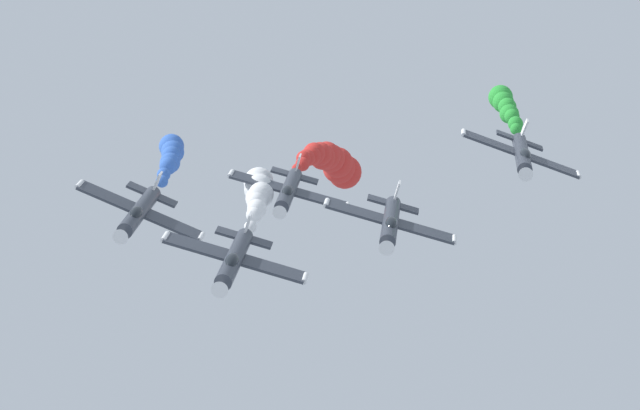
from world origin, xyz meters
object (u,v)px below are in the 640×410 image
object	(u,v)px
airplane_left_inner	(390,222)
airplane_left_outer	(288,191)
airplane_right_inner	(139,212)
airplane_lead	(234,259)
airplane_right_outer	(522,154)

from	to	relation	value
airplane_left_inner	airplane_left_outer	xyz separation A→B (m)	(8.12, -8.93, -0.55)
airplane_left_outer	airplane_right_inner	bearing A→B (deg)	46.50
airplane_lead	airplane_right_outer	xyz separation A→B (m)	(-18.76, -19.36, 2.18)
airplane_right_inner	airplane_left_outer	world-z (taller)	airplane_right_inner
airplane_left_outer	airplane_lead	bearing A→B (deg)	86.01
airplane_right_inner	airplane_left_inner	bearing A→B (deg)	-177.24
airplane_right_outer	airplane_lead	bearing A→B (deg)	45.90
airplane_right_inner	airplane_left_outer	bearing A→B (deg)	-133.50
airplane_lead	airplane_left_inner	distance (m)	13.34
airplane_left_inner	airplane_right_outer	size ratio (longest dim) A/B	1.00
airplane_left_inner	airplane_right_inner	world-z (taller)	airplane_right_inner
airplane_right_inner	airplane_lead	bearing A→B (deg)	132.81
airplane_lead	airplane_right_outer	world-z (taller)	airplane_right_outer
airplane_lead	airplane_left_inner	bearing A→B (deg)	-134.81
airplane_left_outer	airplane_right_outer	distance (m)	17.76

